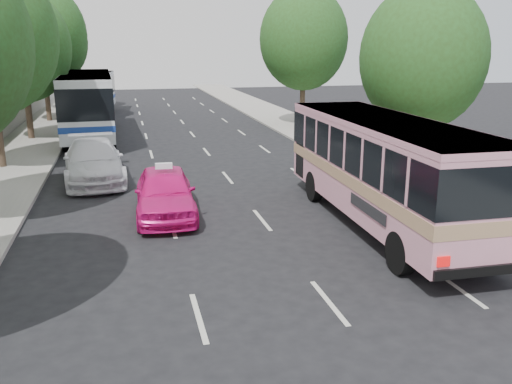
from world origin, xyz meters
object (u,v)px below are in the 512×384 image
object	(u,v)px
pink_taxi	(165,192)
tour_coach_rear	(93,91)
white_pickup	(94,161)
tour_coach_front	(88,99)
pink_bus	(384,161)

from	to	relation	value
pink_taxi	tour_coach_rear	bearing A→B (deg)	99.41
white_pickup	tour_coach_front	xyz separation A→B (m)	(-0.72, 11.53, 1.48)
pink_bus	white_pickup	world-z (taller)	pink_bus
pink_taxi	tour_coach_front	distance (m)	17.48
pink_bus	tour_coach_rear	world-z (taller)	pink_bus
pink_bus	white_pickup	size ratio (longest dim) A/B	1.83
white_pickup	pink_taxi	bearing A→B (deg)	-70.40
pink_taxi	tour_coach_rear	world-z (taller)	tour_coach_rear
tour_coach_front	tour_coach_rear	size ratio (longest dim) A/B	1.15
white_pickup	tour_coach_front	world-z (taller)	tour_coach_front
tour_coach_front	pink_bus	bearing A→B (deg)	-65.70
pink_taxi	tour_coach_front	size ratio (longest dim) A/B	0.37
tour_coach_front	tour_coach_rear	bearing A→B (deg)	89.28
tour_coach_front	white_pickup	bearing A→B (deg)	-88.38
pink_bus	tour_coach_rear	bearing A→B (deg)	109.40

